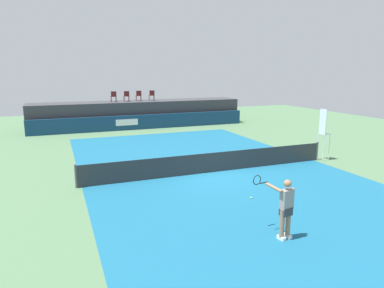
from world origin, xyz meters
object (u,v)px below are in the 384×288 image
object	(u,v)px
spectator_chair_left	(126,96)
spectator_chair_center	(139,95)
net_post_near	(76,176)
tennis_ball	(251,198)
spectator_chair_far_left	(114,96)
tennis_player	(285,207)
spectator_chair_right	(152,95)
net_post_far	(317,151)
umpire_chair	(323,131)

from	to	relation	value
spectator_chair_left	spectator_chair_center	world-z (taller)	same
net_post_near	tennis_ball	distance (m)	7.12
spectator_chair_left	spectator_chair_center	size ratio (longest dim) A/B	1.00
spectator_chair_far_left	tennis_ball	xyz separation A→B (m)	(2.02, -18.74, -2.66)
spectator_chair_far_left	spectator_chair_center	world-z (taller)	same
tennis_player	spectator_chair_right	bearing A→B (deg)	84.47
spectator_chair_far_left	spectator_chair_center	xyz separation A→B (m)	(2.19, 0.26, 0.00)
net_post_far	tennis_player	xyz separation A→B (m)	(-7.14, -6.80, 0.46)
net_post_far	tennis_ball	xyz separation A→B (m)	(-6.35, -3.74, -0.46)
spectator_chair_right	net_post_far	distance (m)	16.24
spectator_chair_far_left	net_post_far	size ratio (longest dim) A/B	0.89
spectator_chair_far_left	spectator_chair_left	size ratio (longest dim) A/B	1.00
net_post_far	umpire_chair	bearing A→B (deg)	-1.80
spectator_chair_left	net_post_far	size ratio (longest dim) A/B	0.89
umpire_chair	tennis_player	xyz separation A→B (m)	(-7.46, -6.79, -0.63)
spectator_chair_center	tennis_player	distance (m)	22.15
spectator_chair_far_left	net_post_near	world-z (taller)	spectator_chair_far_left
spectator_chair_left	umpire_chair	world-z (taller)	spectator_chair_left
net_post_far	tennis_player	bearing A→B (deg)	-136.40
umpire_chair	net_post_near	bearing A→B (deg)	179.96
umpire_chair	spectator_chair_right	bearing A→B (deg)	109.17
umpire_chair	net_post_near	world-z (taller)	umpire_chair
spectator_chair_far_left	spectator_chair_right	xyz separation A→B (m)	(3.36, 0.30, 0.00)
spectator_chair_center	spectator_chair_right	xyz separation A→B (m)	(1.18, 0.04, 0.00)
spectator_chair_left	net_post_far	xyz separation A→B (m)	(7.28, -15.03, -2.19)
spectator_chair_center	net_post_far	world-z (taller)	spectator_chair_center
umpire_chair	net_post_far	xyz separation A→B (m)	(-0.32, 0.01, -1.09)
net_post_near	tennis_ball	size ratio (longest dim) A/B	14.71
spectator_chair_right	tennis_player	bearing A→B (deg)	-95.53
spectator_chair_center	net_post_near	size ratio (longest dim) A/B	0.89
spectator_chair_left	tennis_ball	bearing A→B (deg)	-87.16
spectator_chair_far_left	umpire_chair	size ratio (longest dim) A/B	0.32
spectator_chair_left	spectator_chair_right	distance (m)	2.29
spectator_chair_right	net_post_far	bearing A→B (deg)	-71.88
spectator_chair_right	tennis_ball	size ratio (longest dim) A/B	13.06
spectator_chair_far_left	spectator_chair_right	bearing A→B (deg)	5.03
tennis_ball	spectator_chair_center	bearing A→B (deg)	89.48
spectator_chair_far_left	spectator_chair_center	bearing A→B (deg)	6.71
spectator_chair_center	tennis_ball	distance (m)	19.18
spectator_chair_center	spectator_chair_right	world-z (taller)	same
spectator_chair_center	spectator_chair_far_left	bearing A→B (deg)	-173.29
net_post_far	spectator_chair_far_left	bearing A→B (deg)	119.16
net_post_near	umpire_chair	bearing A→B (deg)	-0.04
spectator_chair_far_left	spectator_chair_right	distance (m)	3.38
spectator_chair_far_left	net_post_far	world-z (taller)	spectator_chair_far_left
umpire_chair	tennis_player	distance (m)	10.11
umpire_chair	net_post_far	world-z (taller)	umpire_chair
net_post_far	tennis_player	world-z (taller)	tennis_player
spectator_chair_center	tennis_player	xyz separation A→B (m)	(-0.96, -22.06, -1.73)
spectator_chair_right	tennis_ball	distance (m)	19.27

